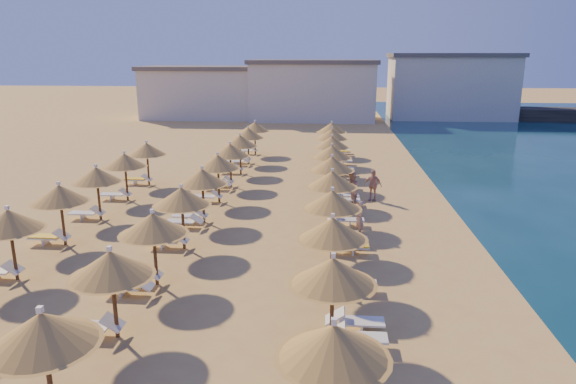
# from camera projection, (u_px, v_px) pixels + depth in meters

# --- Properties ---
(ground) EXTENTS (220.00, 220.00, 0.00)m
(ground) POSITION_uv_depth(u_px,v_px,m) (250.00, 244.00, 22.25)
(ground) COLOR tan
(ground) RESTS_ON ground
(jetty) EXTENTS (30.27, 7.81, 1.50)m
(jetty) POSITION_uv_depth(u_px,v_px,m) (529.00, 114.00, 63.91)
(jetty) COLOR black
(jetty) RESTS_ON ground
(hotel_blocks) EXTENTS (46.85, 11.56, 8.10)m
(hotel_blocks) POSITION_uv_depth(u_px,v_px,m) (331.00, 89.00, 64.81)
(hotel_blocks) COLOR silver
(hotel_blocks) RESTS_ON ground
(parasol_row_east) EXTENTS (2.46, 37.79, 2.82)m
(parasol_row_east) POSITION_uv_depth(u_px,v_px,m) (332.00, 180.00, 24.10)
(parasol_row_east) COLOR brown
(parasol_row_east) RESTS_ON ground
(parasol_row_west) EXTENTS (2.46, 37.79, 2.82)m
(parasol_row_west) POSITION_uv_depth(u_px,v_px,m) (202.00, 178.00, 24.58)
(parasol_row_west) COLOR brown
(parasol_row_west) RESTS_ON ground
(parasol_row_inland) EXTENTS (2.46, 20.13, 2.82)m
(parasol_row_inland) POSITION_uv_depth(u_px,v_px,m) (80.00, 185.00, 23.29)
(parasol_row_inland) COLOR brown
(parasol_row_inland) RESTS_ON ground
(loungers) EXTENTS (14.59, 36.83, 0.66)m
(loungers) POSITION_uv_depth(u_px,v_px,m) (238.00, 218.00, 24.65)
(loungers) COLOR white
(loungers) RESTS_ON ground
(beachgoer_b) EXTENTS (0.98, 1.10, 1.87)m
(beachgoer_b) POSITION_uv_depth(u_px,v_px,m) (352.00, 190.00, 27.47)
(beachgoer_b) COLOR tan
(beachgoer_b) RESTS_ON ground
(beachgoer_c) EXTENTS (1.12, 0.80, 1.77)m
(beachgoer_c) POSITION_uv_depth(u_px,v_px,m) (373.00, 185.00, 28.68)
(beachgoer_c) COLOR tan
(beachgoer_c) RESTS_ON ground
(beachgoer_a) EXTENTS (0.50, 0.65, 1.59)m
(beachgoer_a) POSITION_uv_depth(u_px,v_px,m) (359.00, 218.00, 23.19)
(beachgoer_a) COLOR tan
(beachgoer_a) RESTS_ON ground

